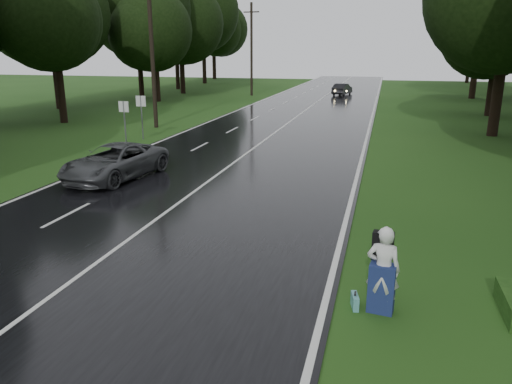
# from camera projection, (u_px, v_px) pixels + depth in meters

# --- Properties ---
(ground) EXTENTS (160.00, 160.00, 0.00)m
(ground) POSITION_uv_depth(u_px,v_px,m) (119.00, 248.00, 13.31)
(ground) COLOR #234915
(ground) RESTS_ON ground
(road) EXTENTS (12.00, 140.00, 0.04)m
(road) POSITION_uv_depth(u_px,v_px,m) (276.00, 132.00, 31.89)
(road) COLOR black
(road) RESTS_ON ground
(lane_center) EXTENTS (0.12, 140.00, 0.01)m
(lane_center) POSITION_uv_depth(u_px,v_px,m) (276.00, 132.00, 31.88)
(lane_center) COLOR silver
(lane_center) RESTS_ON road
(grey_car) EXTENTS (3.07, 5.34, 1.40)m
(grey_car) POSITION_uv_depth(u_px,v_px,m) (115.00, 162.00, 20.20)
(grey_car) COLOR #424547
(grey_car) RESTS_ON road
(far_car) EXTENTS (2.15, 4.20, 1.32)m
(far_car) POSITION_uv_depth(u_px,v_px,m) (342.00, 89.00, 57.58)
(far_car) COLOR black
(far_car) RESTS_ON road
(hitchhiker) EXTENTS (0.73, 0.68, 1.86)m
(hitchhiker) POSITION_uv_depth(u_px,v_px,m) (383.00, 272.00, 9.91)
(hitchhiker) COLOR silver
(hitchhiker) RESTS_ON ground
(suitcase) EXTENTS (0.20, 0.43, 0.30)m
(suitcase) POSITION_uv_depth(u_px,v_px,m) (355.00, 301.00, 10.22)
(suitcase) COLOR teal
(suitcase) RESTS_ON ground
(utility_pole_mid) EXTENTS (1.80, 0.28, 9.91)m
(utility_pole_mid) POSITION_uv_depth(u_px,v_px,m) (156.00, 127.00, 33.95)
(utility_pole_mid) COLOR black
(utility_pole_mid) RESTS_ON ground
(utility_pole_far) EXTENTS (1.80, 0.28, 10.24)m
(utility_pole_far) POSITION_uv_depth(u_px,v_px,m) (252.00, 95.00, 57.48)
(utility_pole_far) COLOR black
(utility_pole_far) RESTS_ON ground
(road_sign_a) EXTENTS (0.59, 0.10, 2.46)m
(road_sign_a) POSITION_uv_depth(u_px,v_px,m) (127.00, 145.00, 27.58)
(road_sign_a) COLOR white
(road_sign_a) RESTS_ON ground
(road_sign_b) EXTENTS (0.62, 0.10, 2.58)m
(road_sign_b) POSITION_uv_depth(u_px,v_px,m) (143.00, 139.00, 29.46)
(road_sign_b) COLOR white
(road_sign_b) RESTS_ON ground
(tree_left_d) EXTENTS (8.61, 8.61, 13.46)m
(tree_left_d) POSITION_uv_depth(u_px,v_px,m) (64.00, 123.00, 36.19)
(tree_left_d) COLOR black
(tree_left_d) RESTS_ON ground
(tree_left_e) EXTENTS (7.59, 7.59, 11.86)m
(tree_left_e) POSITION_uv_depth(u_px,v_px,m) (158.00, 101.00, 50.93)
(tree_left_e) COLOR black
(tree_left_e) RESTS_ON ground
(tree_left_f) EXTENTS (8.77, 8.77, 13.71)m
(tree_left_f) POSITION_uv_depth(u_px,v_px,m) (183.00, 93.00, 60.11)
(tree_left_f) COLOR black
(tree_left_f) RESTS_ON ground
(tree_right_d) EXTENTS (9.29, 9.29, 14.52)m
(tree_right_d) POSITION_uv_depth(u_px,v_px,m) (492.00, 136.00, 30.67)
(tree_right_d) COLOR black
(tree_right_d) RESTS_ON ground
(tree_right_e) EXTENTS (7.30, 7.30, 11.41)m
(tree_right_e) POSITION_uv_depth(u_px,v_px,m) (488.00, 116.00, 39.96)
(tree_right_e) COLOR black
(tree_right_e) RESTS_ON ground
(tree_right_f) EXTENTS (10.79, 10.79, 16.85)m
(tree_right_f) POSITION_uv_depth(u_px,v_px,m) (471.00, 98.00, 53.88)
(tree_right_f) COLOR black
(tree_right_f) RESTS_ON ground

